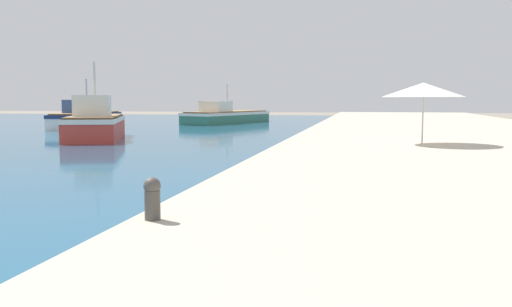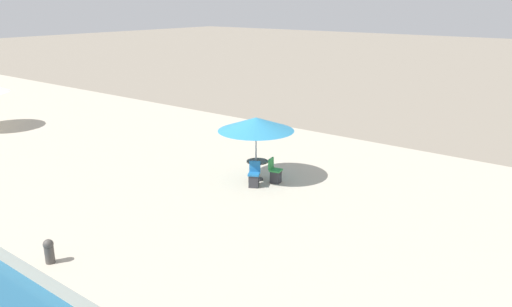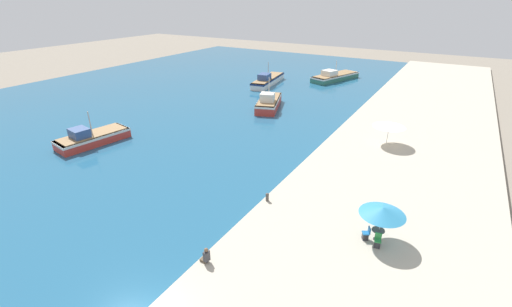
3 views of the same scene
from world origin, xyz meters
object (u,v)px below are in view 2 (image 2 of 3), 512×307
(cafe_table, at_px, (257,166))
(cafe_chair_right, at_px, (254,178))
(cafe_umbrella_pink, at_px, (256,124))
(cafe_chair_left, at_px, (275,174))
(mooring_bollard, at_px, (49,250))

(cafe_table, bearing_deg, cafe_chair_right, -151.44)
(cafe_umbrella_pink, height_order, cafe_chair_left, cafe_umbrella_pink)
(mooring_bollard, bearing_deg, cafe_umbrella_pink, -2.02)
(cafe_umbrella_pink, distance_m, mooring_bollard, 8.39)
(cafe_umbrella_pink, relative_size, cafe_table, 3.52)
(cafe_chair_left, bearing_deg, cafe_table, -90.00)
(cafe_chair_left, distance_m, cafe_chair_right, 0.88)
(cafe_chair_right, xyz_separation_m, mooring_bollard, (-7.52, 0.73, 0.02))
(cafe_table, relative_size, cafe_chair_right, 0.88)
(cafe_umbrella_pink, relative_size, cafe_chair_right, 3.09)
(cafe_chair_left, bearing_deg, cafe_chair_right, -37.36)
(cafe_table, height_order, mooring_bollard, cafe_table)
(cafe_table, relative_size, mooring_bollard, 1.22)
(cafe_table, height_order, cafe_chair_right, cafe_chair_right)
(cafe_chair_right, bearing_deg, cafe_chair_left, -142.64)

